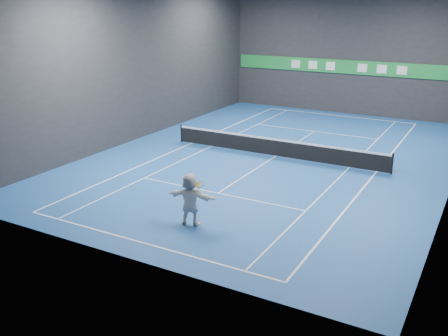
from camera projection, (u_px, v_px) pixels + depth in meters
The scene contains 18 objects.
ground at pixel (275, 156), 27.48m from camera, with size 26.00×26.00×0.00m, color #1A498F.
wall_back at pixel (348, 53), 36.85m from camera, with size 18.00×0.10×9.00m, color #252527.
wall_front at pixel (111, 125), 15.28m from camera, with size 18.00×0.10×9.00m, color #252527.
wall_left at pixel (141, 64), 30.21m from camera, with size 0.10×26.00×9.00m, color #252527.
baseline_near at pixel (141, 242), 17.62m from camera, with size 10.98×0.08×0.01m, color white.
baseline_far at pixel (339, 116), 37.35m from camera, with size 10.98×0.08×0.01m, color white.
sideline_doubles_left at pixel (192, 143), 30.01m from camera, with size 0.08×23.78×0.01m, color white.
sideline_doubles_right at pixel (376, 172), 24.95m from camera, with size 0.08×23.78×0.01m, color white.
sideline_singles_left at pixel (211, 146), 29.38m from camera, with size 0.06×23.78×0.01m, color white.
sideline_singles_right at pixel (349, 168), 25.59m from camera, with size 0.06×23.78×0.01m, color white.
service_line_near at pixel (218, 193), 22.17m from camera, with size 8.23×0.06×0.01m, color white.
service_line_far at pixel (314, 131), 32.79m from camera, with size 8.23×0.06×0.01m, color white.
center_service_line at pixel (275, 156), 27.48m from camera, with size 0.06×12.80×0.01m, color white.
player at pixel (190, 199), 18.76m from camera, with size 1.90×0.60×2.04m, color silver.
tennis_ball at pixel (179, 157), 18.47m from camera, with size 0.07×0.07×0.07m, color #C9F729.
tennis_net at pixel (276, 147), 27.31m from camera, with size 12.50×0.10×1.07m.
sponsor_banner at pixel (346, 67), 37.11m from camera, with size 17.64×0.11×1.00m.
tennis_racket at pixel (200, 185), 18.42m from camera, with size 0.52×0.34×0.56m.
Camera 1 is at (10.28, -24.36, 8.06)m, focal length 40.00 mm.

